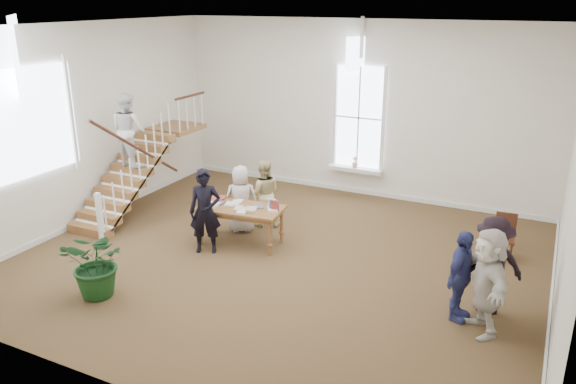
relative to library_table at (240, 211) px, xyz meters
The scene contains 12 objects.
ground 1.36m from the library_table, 13.56° to the right, with size 10.00×10.00×0.00m, color #49331C.
room_shell 4.28m from the library_table, 74.93° to the left, with size 10.49×10.00×10.00m.
staircase 3.38m from the library_table, behind, with size 1.10×4.10×2.92m.
library_table is the anchor object (origin of this frame).
police_officer 0.79m from the library_table, 123.54° to the right, with size 0.64×0.42×1.77m, color black.
elderly_woman 0.69m from the library_table, 118.69° to the left, with size 0.74×0.48×1.52m, color beige.
person_yellow 1.10m from the library_table, 91.53° to the left, with size 0.76×0.59×1.56m, color #C8B77D.
woman_cluster_a 4.80m from the library_table, 12.02° to the right, with size 0.91×0.38×1.55m, color navy.
woman_cluster_b 5.14m from the library_table, ahead, with size 1.10×0.63×1.70m, color black.
woman_cluster_c 5.25m from the library_table, 13.22° to the right, with size 1.62×0.51×1.74m, color silver.
floor_plant 3.19m from the library_table, 109.65° to the right, with size 1.14×0.98×1.26m, color #113613.
side_chair 5.39m from the library_table, 18.66° to the left, with size 0.44×0.44×0.94m.
Camera 1 is at (4.64, -9.16, 5.01)m, focal length 35.00 mm.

